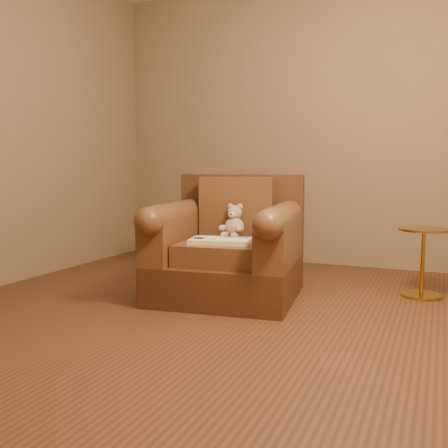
% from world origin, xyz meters
% --- Properties ---
extents(floor, '(4.00, 4.00, 0.00)m').
position_xyz_m(floor, '(0.00, 0.00, 0.00)').
color(floor, brown).
rests_on(floor, ground).
extents(room, '(4.02, 4.02, 2.71)m').
position_xyz_m(room, '(0.00, 0.00, 1.71)').
color(room, '#866D52').
rests_on(room, ground).
extents(armchair, '(1.08, 1.04, 0.88)m').
position_xyz_m(armchair, '(-0.24, 0.51, 0.34)').
color(armchair, '#472917').
rests_on(armchair, floor).
extents(teddy_bear, '(0.19, 0.21, 0.25)m').
position_xyz_m(teddy_bear, '(-0.23, 0.59, 0.51)').
color(teddy_bear, tan).
rests_on(teddy_bear, armchair).
extents(guidebook, '(0.45, 0.33, 0.03)m').
position_xyz_m(guidebook, '(-0.21, 0.29, 0.43)').
color(guidebook, beige).
rests_on(guidebook, armchair).
extents(side_table, '(0.36, 0.36, 0.50)m').
position_xyz_m(side_table, '(1.05, 1.04, 0.27)').
color(side_table, '#BC8A33').
rests_on(side_table, floor).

